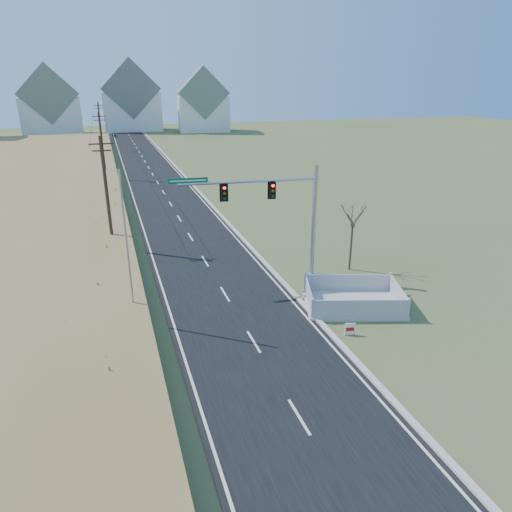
{
  "coord_description": "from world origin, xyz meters",
  "views": [
    {
      "loc": [
        -6.3,
        -21.62,
        12.79
      ],
      "look_at": [
        1.29,
        1.57,
        3.4
      ],
      "focal_mm": 32.0,
      "sensor_mm": 36.0,
      "label": 1
    }
  ],
  "objects_px": {
    "fence_enclosure": "(353,302)",
    "bare_tree": "(353,214)",
    "flagpole": "(129,266)",
    "open_sign": "(350,329)",
    "traffic_signal_mast": "(287,213)"
  },
  "relations": [
    {
      "from": "fence_enclosure",
      "to": "flagpole",
      "type": "xyz_separation_m",
      "value": [
        -12.73,
        1.97,
        3.2
      ]
    },
    {
      "from": "fence_enclosure",
      "to": "flagpole",
      "type": "height_order",
      "value": "flagpole"
    },
    {
      "from": "open_sign",
      "to": "traffic_signal_mast",
      "type": "bearing_deg",
      "value": 106.93
    },
    {
      "from": "bare_tree",
      "to": "flagpole",
      "type": "bearing_deg",
      "value": -168.13
    },
    {
      "from": "fence_enclosure",
      "to": "open_sign",
      "type": "bearing_deg",
      "value": -104.67
    },
    {
      "from": "flagpole",
      "to": "bare_tree",
      "type": "distance_m",
      "value": 15.72
    },
    {
      "from": "bare_tree",
      "to": "fence_enclosure",
      "type": "bearing_deg",
      "value": -116.87
    },
    {
      "from": "fence_enclosure",
      "to": "flagpole",
      "type": "bearing_deg",
      "value": -171.32
    },
    {
      "from": "fence_enclosure",
      "to": "flagpole",
      "type": "relative_size",
      "value": 0.76
    },
    {
      "from": "flagpole",
      "to": "bare_tree",
      "type": "bearing_deg",
      "value": 11.87
    },
    {
      "from": "traffic_signal_mast",
      "to": "flagpole",
      "type": "distance_m",
      "value": 10.88
    },
    {
      "from": "fence_enclosure",
      "to": "bare_tree",
      "type": "xyz_separation_m",
      "value": [
        2.64,
        5.21,
        3.88
      ]
    },
    {
      "from": "traffic_signal_mast",
      "to": "flagpole",
      "type": "height_order",
      "value": "flagpole"
    },
    {
      "from": "open_sign",
      "to": "bare_tree",
      "type": "distance_m",
      "value": 10.06
    },
    {
      "from": "fence_enclosure",
      "to": "bare_tree",
      "type": "distance_m",
      "value": 7.01
    }
  ]
}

